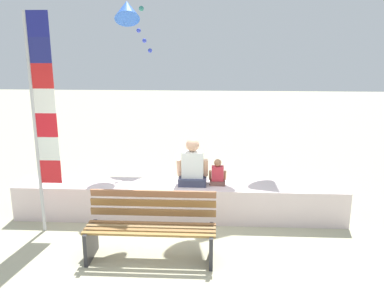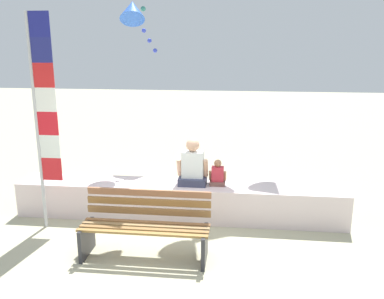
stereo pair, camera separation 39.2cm
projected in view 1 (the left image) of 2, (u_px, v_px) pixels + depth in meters
ground_plane at (173, 250)px, 5.84m from camera, size 40.00×40.00×0.00m
seawall_ledge at (179, 201)px, 6.88m from camera, size 5.45×0.65×0.58m
park_bench at (151, 228)px, 5.57m from camera, size 1.76×0.61×0.88m
person_adult at (193, 166)px, 6.75m from camera, size 0.51×0.37×0.78m
person_child at (218, 175)px, 6.76m from camera, size 0.28×0.21×0.43m
flag_banner at (41, 112)px, 5.98m from camera, size 0.36×0.05×3.30m
kite_blue at (127, 10)px, 7.44m from camera, size 0.72×0.68×1.05m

